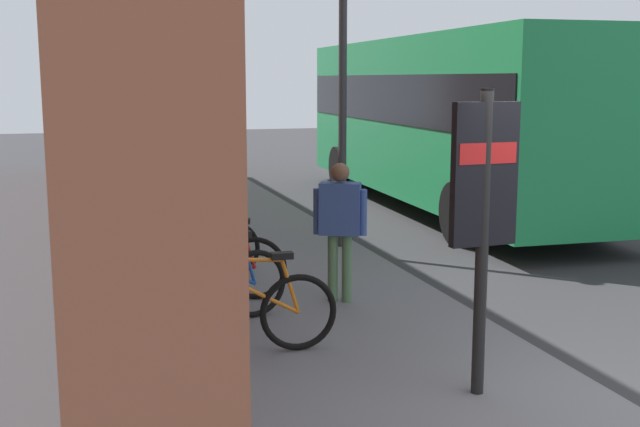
% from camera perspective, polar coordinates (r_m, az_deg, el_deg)
% --- Properties ---
extents(ground, '(60.00, 60.00, 0.00)m').
position_cam_1_polar(ground, '(11.87, 8.43, -3.06)').
color(ground, '#2D2D30').
extents(sidewalk_pavement, '(24.00, 3.50, 0.12)m').
position_cam_1_polar(sidewalk_pavement, '(12.90, -6.58, -1.73)').
color(sidewalk_pavement, slate).
rests_on(sidewalk_pavement, ground).
extents(bicycle_by_door, '(0.48, 1.77, 0.97)m').
position_cam_1_polar(bicycle_by_door, '(7.23, -5.58, -7.12)').
color(bicycle_by_door, black).
rests_on(bicycle_by_door, sidewalk_pavement).
extents(bicycle_under_window, '(0.61, 1.73, 0.97)m').
position_cam_1_polar(bicycle_under_window, '(8.13, -7.93, -5.28)').
color(bicycle_under_window, black).
rests_on(bicycle_under_window, sidewalk_pavement).
extents(bicycle_end_of_row, '(0.66, 1.71, 0.97)m').
position_cam_1_polar(bicycle_end_of_row, '(9.07, -7.93, -3.72)').
color(bicycle_end_of_row, black).
rests_on(bicycle_end_of_row, sidewalk_pavement).
extents(bicycle_beside_lamp, '(0.48, 1.77, 0.97)m').
position_cam_1_polar(bicycle_beside_lamp, '(9.94, -9.27, -2.57)').
color(bicycle_beside_lamp, black).
rests_on(bicycle_beside_lamp, sidewalk_pavement).
extents(bicycle_far_end, '(0.59, 1.73, 0.97)m').
position_cam_1_polar(bicycle_far_end, '(10.91, -9.75, -1.49)').
color(bicycle_far_end, black).
rests_on(bicycle_far_end, sidewalk_pavement).
extents(transit_info_sign, '(0.12, 0.55, 2.40)m').
position_cam_1_polar(transit_info_sign, '(6.20, 11.66, 1.36)').
color(transit_info_sign, black).
rests_on(transit_info_sign, sidewalk_pavement).
extents(city_bus, '(10.59, 2.93, 3.35)m').
position_cam_1_polar(city_bus, '(16.08, 8.94, 7.14)').
color(city_bus, '#1E8C4C').
rests_on(city_bus, ground).
extents(pedestrian_crossing_street, '(0.39, 0.55, 1.56)m').
position_cam_1_polar(pedestrian_crossing_street, '(8.79, 1.44, -0.30)').
color(pedestrian_crossing_street, '#4C724C').
rests_on(pedestrian_crossing_street, sidewalk_pavement).
extents(pedestrian_by_facade, '(0.25, 0.62, 1.63)m').
position_cam_1_polar(pedestrian_by_facade, '(13.64, -9.38, 3.31)').
color(pedestrian_by_facade, maroon).
rests_on(pedestrian_by_facade, sidewalk_pavement).
extents(street_lamp, '(0.28, 0.28, 5.14)m').
position_cam_1_polar(street_lamp, '(11.64, 1.65, 12.50)').
color(street_lamp, '#333338').
rests_on(street_lamp, sidewalk_pavement).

